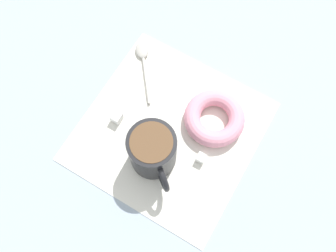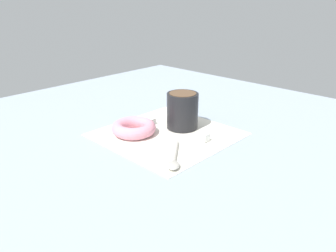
{
  "view_description": "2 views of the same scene",
  "coord_description": "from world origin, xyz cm",
  "views": [
    {
      "loc": [
        -10.23,
        19.97,
        62.15
      ],
      "look_at": [
        0.31,
        1.59,
        2.3
      ],
      "focal_mm": 40.0,
      "sensor_mm": 36.0,
      "label": 1
    },
    {
      "loc": [
        49.85,
        -50.82,
        31.43
      ],
      "look_at": [
        0.31,
        1.59,
        2.3
      ],
      "focal_mm": 35.0,
      "sensor_mm": 36.0,
      "label": 2
    }
  ],
  "objects": [
    {
      "name": "ground_plane",
      "position": [
        0.0,
        0.0,
        -1.0
      ],
      "size": [
        120.0,
        120.0,
        2.0
      ],
      "primitive_type": "cube",
      "color": "#99A8B7"
    },
    {
      "name": "napkin",
      "position": [
        0.31,
        1.59,
        0.15
      ],
      "size": [
        29.51,
        29.51,
        0.3
      ],
      "primitive_type": "cube",
      "rotation": [
        0.0,
        0.0,
        -0.01
      ],
      "color": "white",
      "rests_on": "ground_plane"
    },
    {
      "name": "coffee_cup",
      "position": [
        0.12,
        7.25,
        4.89
      ],
      "size": [
        9.9,
        8.74,
        8.91
      ],
      "color": "black",
      "rests_on": "napkin"
    },
    {
      "name": "donut",
      "position": [
        -5.85,
        -3.82,
        1.73
      ],
      "size": [
        10.57,
        10.57,
        2.86
      ],
      "primitive_type": "torus",
      "color": "pink",
      "rests_on": "napkin"
    },
    {
      "name": "spoon",
      "position": [
        11.3,
        -8.29,
        0.7
      ],
      "size": [
        9.01,
        11.05,
        0.9
      ],
      "color": "#B7B2A8",
      "rests_on": "napkin"
    },
    {
      "name": "sugar_cube",
      "position": [
        9.14,
        4.29,
        1.19
      ],
      "size": [
        1.79,
        1.79,
        1.79
      ],
      "primitive_type": "cube",
      "color": "white",
      "rests_on": "napkin"
    },
    {
      "name": "sugar_cube_extra",
      "position": [
        -7.15,
        3.39,
        1.04
      ],
      "size": [
        1.48,
        1.48,
        1.48
      ],
      "primitive_type": "cube",
      "color": "white",
      "rests_on": "napkin"
    }
  ]
}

